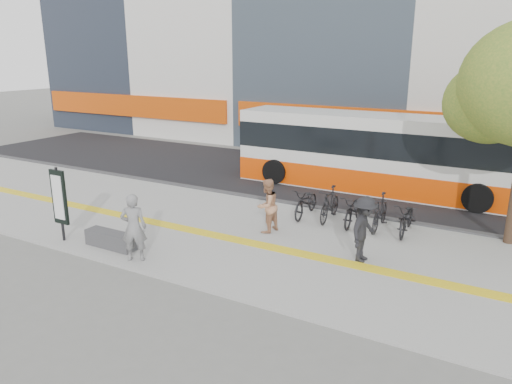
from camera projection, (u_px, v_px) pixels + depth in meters
The scene contains 12 objects.
ground at pixel (211, 253), 13.46m from camera, with size 120.00×120.00×0.00m, color slate.
sidewalk at pixel (239, 235), 14.71m from camera, with size 40.00×7.00×0.08m, color gray.
tactile_strip at pixel (230, 238), 14.27m from camera, with size 40.00×0.45×0.01m, color yellow.
street at pixel (328, 180), 20.99m from camera, with size 40.00×8.00×0.06m, color black.
curb at pixel (289, 204), 17.63m from camera, with size 40.00×0.25×0.14m, color #333235.
bench at pixel (111, 240), 13.59m from camera, with size 1.60×0.45×0.45m, color #333235.
signboard at pixel (59, 198), 13.80m from camera, with size 0.55×0.10×2.20m.
bus at pixel (376, 155), 19.16m from camera, with size 11.25×2.67×2.99m.
bicycle_row at pixel (354, 209), 15.34m from camera, with size 4.06×1.92×1.10m.
seated_woman at pixel (134, 227), 12.55m from camera, with size 0.67×0.44×1.83m, color black.
pedestrian_tan at pixel (267, 206), 14.61m from camera, with size 0.81×0.63×1.67m, color #B37C58.
pedestrian_dark at pixel (364, 229), 12.52m from camera, with size 1.14×0.65×1.76m, color black.
Camera 1 is at (7.19, -10.25, 5.37)m, focal length 33.81 mm.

